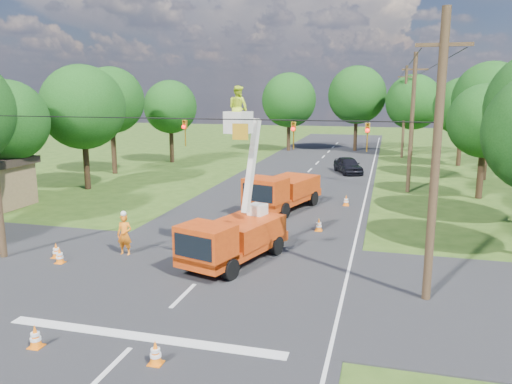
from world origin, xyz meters
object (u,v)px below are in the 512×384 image
(tree_left_f, at_px, (170,107))
(traffic_cone_5, at_px, (56,251))
(tree_left_c, at_px, (7,121))
(pole_right_mid, at_px, (412,122))
(tree_left_d, at_px, (83,107))
(traffic_cone_4, at_px, (60,256))
(pole_right_far, at_px, (404,111))
(pole_right_near, at_px, (436,158))
(bucket_truck, at_px, (233,227))
(tree_right_d, at_px, (490,99))
(ground_worker, at_px, (125,235))
(tree_left_e, at_px, (111,100))
(tree_right_e, at_px, (463,107))
(tree_far_b, at_px, (357,95))
(traffic_cone_2, at_px, (284,233))
(traffic_cone_3, at_px, (319,225))
(traffic_cone_0, at_px, (35,337))
(second_truck, at_px, (282,191))
(distant_car, at_px, (348,165))
(tree_far_c, at_px, (414,102))
(traffic_cone_1, at_px, (155,353))
(traffic_cone_7, at_px, (346,201))
(tree_right_c, at_px, (485,121))

(tree_left_f, bearing_deg, traffic_cone_5, -75.43)
(tree_left_c, height_order, tree_left_f, tree_left_f)
(pole_right_mid, bearing_deg, tree_left_d, -167.99)
(traffic_cone_4, bearing_deg, tree_left_d, 119.30)
(pole_right_far, distance_m, tree_left_d, 34.33)
(pole_right_near, xyz_separation_m, tree_left_c, (-25.00, 9.00, 0.33))
(traffic_cone_5, bearing_deg, bucket_truck, 10.05)
(tree_left_f, bearing_deg, tree_right_d, -5.79)
(ground_worker, bearing_deg, tree_left_e, 118.36)
(tree_left_e, bearing_deg, tree_right_e, 23.02)
(tree_left_e, distance_m, tree_far_b, 30.35)
(traffic_cone_2, bearing_deg, traffic_cone_3, 54.23)
(traffic_cone_4, xyz_separation_m, pole_right_mid, (15.03, 20.09, 4.75))
(traffic_cone_2, bearing_deg, traffic_cone_0, -111.32)
(ground_worker, relative_size, pole_right_far, 0.19)
(second_truck, height_order, pole_right_far, pole_right_far)
(traffic_cone_5, distance_m, pole_right_mid, 25.45)
(pole_right_near, bearing_deg, tree_right_d, 76.87)
(tree_right_e, distance_m, tree_far_b, 14.75)
(pole_right_near, xyz_separation_m, tree_left_f, (-23.30, 30.00, 0.58))
(distant_car, distance_m, tree_far_c, 16.66)
(tree_left_c, bearing_deg, tree_left_d, 75.96)
(traffic_cone_2, relative_size, traffic_cone_5, 1.00)
(tree_right_e, bearing_deg, traffic_cone_1, -107.05)
(traffic_cone_4, relative_size, traffic_cone_7, 1.00)
(second_truck, height_order, tree_right_c, tree_right_c)
(traffic_cone_1, distance_m, tree_far_b, 51.90)
(distant_car, relative_size, tree_far_c, 0.48)
(traffic_cone_0, distance_m, tree_left_e, 32.41)
(ground_worker, xyz_separation_m, tree_left_d, (-10.61, 13.30, 5.17))
(traffic_cone_1, relative_size, tree_right_e, 0.08)
(traffic_cone_3, xyz_separation_m, tree_left_c, (-20.08, 1.19, 5.08))
(traffic_cone_5, height_order, traffic_cone_7, same)
(tree_right_d, bearing_deg, tree_far_c, 109.46)
(tree_left_f, relative_size, tree_right_d, 0.87)
(bucket_truck, bearing_deg, tree_right_c, 71.26)
(bucket_truck, xyz_separation_m, traffic_cone_2, (1.40, 3.90, -1.29))
(pole_right_mid, distance_m, tree_right_e, 15.92)
(traffic_cone_0, relative_size, tree_left_c, 0.09)
(second_truck, height_order, tree_far_b, tree_far_b)
(traffic_cone_1, height_order, tree_right_d, tree_right_d)
(traffic_cone_5, bearing_deg, traffic_cone_3, 34.38)
(tree_left_c, xyz_separation_m, tree_far_c, (26.00, 33.00, 0.62))
(pole_right_near, xyz_separation_m, tree_left_e, (-25.30, 22.00, 1.38))
(traffic_cone_0, xyz_separation_m, traffic_cone_5, (-4.44, 7.00, 0.00))
(traffic_cone_1, distance_m, tree_right_d, 36.71)
(traffic_cone_1, xyz_separation_m, tree_left_f, (-15.89, 36.46, 5.33))
(traffic_cone_3, bearing_deg, pole_right_near, -57.81)
(tree_left_e, bearing_deg, traffic_cone_5, -65.80)
(pole_right_mid, xyz_separation_m, tree_far_b, (-5.50, 25.00, 1.70))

